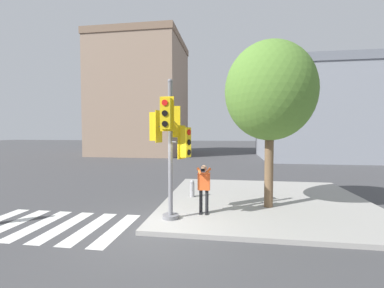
{
  "coord_description": "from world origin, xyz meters",
  "views": [
    {
      "loc": [
        2.06,
        -7.16,
        2.86
      ],
      "look_at": [
        0.82,
        1.24,
        2.47
      ],
      "focal_mm": 24.0,
      "sensor_mm": 36.0,
      "label": 1
    }
  ],
  "objects_px": {
    "fire_hydrant": "(192,188)",
    "street_tree": "(270,92)",
    "traffic_signal_pole": "(170,137)",
    "person_photographer": "(204,185)"
  },
  "relations": [
    {
      "from": "traffic_signal_pole",
      "to": "person_photographer",
      "type": "height_order",
      "value": "traffic_signal_pole"
    },
    {
      "from": "person_photographer",
      "to": "fire_hydrant",
      "type": "relative_size",
      "value": 2.28
    },
    {
      "from": "fire_hydrant",
      "to": "traffic_signal_pole",
      "type": "bearing_deg",
      "value": -95.64
    },
    {
      "from": "person_photographer",
      "to": "street_tree",
      "type": "distance_m",
      "value": 4.07
    },
    {
      "from": "traffic_signal_pole",
      "to": "street_tree",
      "type": "xyz_separation_m",
      "value": [
        3.24,
        1.77,
        1.6
      ]
    },
    {
      "from": "person_photographer",
      "to": "fire_hydrant",
      "type": "xyz_separation_m",
      "value": [
        -0.71,
        2.15,
        -0.62
      ]
    },
    {
      "from": "traffic_signal_pole",
      "to": "fire_hydrant",
      "type": "height_order",
      "value": "traffic_signal_pole"
    },
    {
      "from": "street_tree",
      "to": "fire_hydrant",
      "type": "distance_m",
      "value": 4.94
    },
    {
      "from": "traffic_signal_pole",
      "to": "person_photographer",
      "type": "bearing_deg",
      "value": 32.98
    },
    {
      "from": "fire_hydrant",
      "to": "street_tree",
      "type": "bearing_deg",
      "value": -18.9
    }
  ]
}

